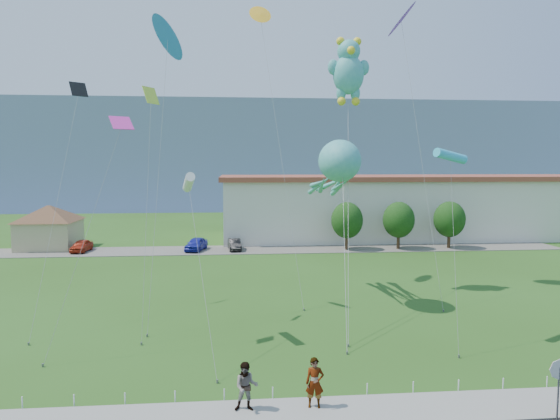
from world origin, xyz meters
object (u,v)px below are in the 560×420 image
(pedestrian_left, at_px, (315,383))
(parked_car_red, at_px, (81,246))
(warehouse, at_px, (447,206))
(octopus_kite, at_px, (336,170))
(stop_sign, at_px, (559,375))
(pedestrian_right, at_px, (246,387))
(parked_car_black, at_px, (235,244))
(teddy_bear_kite, at_px, (349,70))
(parked_car_blue, at_px, (196,244))
(pavilion, at_px, (49,222))

(pedestrian_left, height_order, parked_car_red, pedestrian_left)
(parked_car_red, bearing_deg, warehouse, 14.61)
(pedestrian_left, xyz_separation_m, octopus_kite, (3.84, 15.10, 8.21))
(warehouse, relative_size, stop_sign, 24.40)
(pedestrian_right, bearing_deg, octopus_kite, 70.00)
(warehouse, height_order, parked_car_black, warehouse)
(stop_sign, distance_m, octopus_kite, 19.20)
(warehouse, distance_m, pedestrian_right, 54.33)
(parked_car_black, distance_m, teddy_bear_kite, 25.94)
(stop_sign, relative_size, parked_car_red, 0.64)
(parked_car_red, relative_size, parked_car_blue, 0.92)
(stop_sign, height_order, pedestrian_right, stop_sign)
(pavilion, bearing_deg, teddy_bear_kite, -35.68)
(parked_car_blue, distance_m, teddy_bear_kite, 27.65)
(pavilion, height_order, pedestrian_right, pavilion)
(pedestrian_left, height_order, pedestrian_right, pedestrian_left)
(pedestrian_right, distance_m, teddy_bear_kite, 25.85)
(pedestrian_left, bearing_deg, teddy_bear_kite, 81.34)
(pedestrian_right, bearing_deg, parked_car_blue, 100.86)
(stop_sign, xyz_separation_m, parked_car_red, (-29.11, 39.36, -1.15))
(pavilion, height_order, teddy_bear_kite, teddy_bear_kite)
(pavilion, height_order, warehouse, warehouse)
(stop_sign, bearing_deg, teddy_bear_kite, 99.57)
(warehouse, relative_size, parked_car_black, 16.18)
(pavilion, distance_m, stop_sign, 53.90)
(stop_sign, height_order, teddy_bear_kite, teddy_bear_kite)
(parked_car_red, height_order, octopus_kite, octopus_kite)
(parked_car_red, height_order, teddy_bear_kite, teddy_bear_kite)
(parked_car_red, bearing_deg, pedestrian_left, -58.06)
(stop_sign, relative_size, octopus_kite, 0.17)
(pavilion, bearing_deg, stop_sign, -51.56)
(parked_car_red, bearing_deg, octopus_kite, -39.35)
(stop_sign, bearing_deg, pavilion, 128.44)
(pedestrian_left, distance_m, pedestrian_right, 2.70)
(pedestrian_right, height_order, teddy_bear_kite, teddy_bear_kite)
(pedestrian_left, distance_m, parked_car_black, 37.31)
(pedestrian_right, height_order, parked_car_black, pedestrian_right)
(warehouse, xyz_separation_m, parked_car_blue, (-33.01, -9.15, -3.34))
(parked_car_blue, height_order, teddy_bear_kite, teddy_bear_kite)
(parked_car_black, bearing_deg, parked_car_blue, 174.35)
(pedestrian_right, distance_m, parked_car_blue, 37.57)
(pedestrian_right, bearing_deg, stop_sign, -5.50)
(octopus_kite, bearing_deg, pedestrian_left, -104.26)
(pedestrian_left, relative_size, parked_car_black, 0.53)
(pavilion, bearing_deg, warehouse, 6.84)
(parked_car_black, relative_size, teddy_bear_kite, 0.20)
(teddy_bear_kite, bearing_deg, parked_car_black, 115.41)
(stop_sign, xyz_separation_m, pedestrian_left, (-8.91, 1.85, -0.77))
(stop_sign, distance_m, parked_car_red, 48.96)
(pavilion, bearing_deg, parked_car_red, -32.98)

